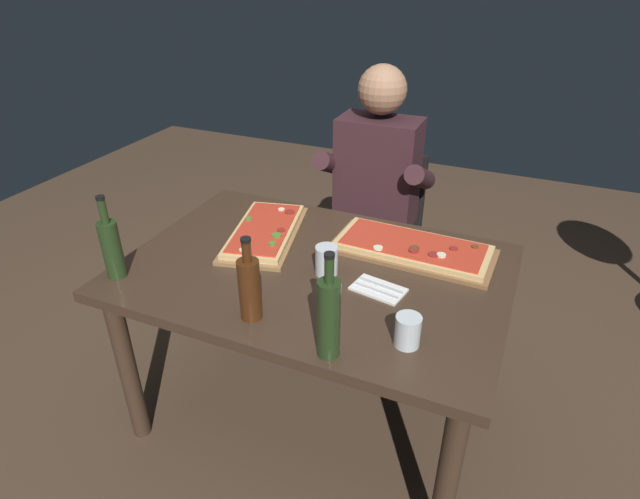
{
  "coord_description": "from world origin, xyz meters",
  "views": [
    {
      "loc": [
        0.67,
        -1.5,
        1.77
      ],
      "look_at": [
        0.0,
        0.05,
        0.79
      ],
      "focal_mm": 29.36,
      "sensor_mm": 36.0,
      "label": 1
    }
  ],
  "objects_px": {
    "vinegar_bottle_green": "(111,247)",
    "diner_chair": "(378,228)",
    "tumbler_far_side": "(327,260)",
    "seated_diner": "(374,192)",
    "tumbler_near_camera": "(407,333)",
    "dining_table": "(315,289)",
    "pizza_rectangular_front": "(413,248)",
    "oil_bottle_amber": "(329,317)",
    "wine_bottle_dark": "(250,287)",
    "pizza_rectangular_left": "(265,232)"
  },
  "relations": [
    {
      "from": "wine_bottle_dark",
      "to": "diner_chair",
      "type": "height_order",
      "value": "wine_bottle_dark"
    },
    {
      "from": "oil_bottle_amber",
      "to": "vinegar_bottle_green",
      "type": "xyz_separation_m",
      "value": [
        -0.86,
        0.08,
        -0.02
      ]
    },
    {
      "from": "wine_bottle_dark",
      "to": "oil_bottle_amber",
      "type": "height_order",
      "value": "oil_bottle_amber"
    },
    {
      "from": "wine_bottle_dark",
      "to": "vinegar_bottle_green",
      "type": "bearing_deg",
      "value": 178.14
    },
    {
      "from": "vinegar_bottle_green",
      "to": "wine_bottle_dark",
      "type": "bearing_deg",
      "value": -1.86
    },
    {
      "from": "tumbler_near_camera",
      "to": "dining_table",
      "type": "bearing_deg",
      "value": 146.28
    },
    {
      "from": "pizza_rectangular_front",
      "to": "tumbler_near_camera",
      "type": "relative_size",
      "value": 6.27
    },
    {
      "from": "tumbler_near_camera",
      "to": "seated_diner",
      "type": "bearing_deg",
      "value": 113.4
    },
    {
      "from": "wine_bottle_dark",
      "to": "diner_chair",
      "type": "distance_m",
      "value": 1.26
    },
    {
      "from": "oil_bottle_amber",
      "to": "tumbler_far_side",
      "type": "xyz_separation_m",
      "value": [
        -0.17,
        0.4,
        -0.08
      ]
    },
    {
      "from": "vinegar_bottle_green",
      "to": "pizza_rectangular_left",
      "type": "bearing_deg",
      "value": 54.05
    },
    {
      "from": "wine_bottle_dark",
      "to": "oil_bottle_amber",
      "type": "bearing_deg",
      "value": -12.34
    },
    {
      "from": "pizza_rectangular_left",
      "to": "tumbler_near_camera",
      "type": "xyz_separation_m",
      "value": [
        0.71,
        -0.43,
        0.02
      ]
    },
    {
      "from": "tumbler_far_side",
      "to": "dining_table",
      "type": "bearing_deg",
      "value": 160.8
    },
    {
      "from": "dining_table",
      "to": "pizza_rectangular_left",
      "type": "distance_m",
      "value": 0.34
    },
    {
      "from": "wine_bottle_dark",
      "to": "oil_bottle_amber",
      "type": "xyz_separation_m",
      "value": [
        0.29,
        -0.06,
        0.02
      ]
    },
    {
      "from": "dining_table",
      "to": "seated_diner",
      "type": "distance_m",
      "value": 0.74
    },
    {
      "from": "tumbler_far_side",
      "to": "seated_diner",
      "type": "distance_m",
      "value": 0.76
    },
    {
      "from": "dining_table",
      "to": "tumbler_far_side",
      "type": "distance_m",
      "value": 0.16
    },
    {
      "from": "pizza_rectangular_left",
      "to": "tumbler_far_side",
      "type": "relative_size",
      "value": 5.17
    },
    {
      "from": "pizza_rectangular_left",
      "to": "seated_diner",
      "type": "relative_size",
      "value": 0.43
    },
    {
      "from": "vinegar_bottle_green",
      "to": "seated_diner",
      "type": "height_order",
      "value": "seated_diner"
    },
    {
      "from": "pizza_rectangular_left",
      "to": "dining_table",
      "type": "bearing_deg",
      "value": -26.28
    },
    {
      "from": "seated_diner",
      "to": "tumbler_near_camera",
      "type": "bearing_deg",
      "value": -66.6
    },
    {
      "from": "diner_chair",
      "to": "seated_diner",
      "type": "distance_m",
      "value": 0.28
    },
    {
      "from": "diner_chair",
      "to": "tumbler_far_side",
      "type": "bearing_deg",
      "value": -85.42
    },
    {
      "from": "pizza_rectangular_left",
      "to": "tumbler_far_side",
      "type": "xyz_separation_m",
      "value": [
        0.34,
        -0.16,
        0.03
      ]
    },
    {
      "from": "tumbler_near_camera",
      "to": "diner_chair",
      "type": "distance_m",
      "value": 1.26
    },
    {
      "from": "tumbler_near_camera",
      "to": "tumbler_far_side",
      "type": "xyz_separation_m",
      "value": [
        -0.37,
        0.27,
        0.01
      ]
    },
    {
      "from": "wine_bottle_dark",
      "to": "vinegar_bottle_green",
      "type": "xyz_separation_m",
      "value": [
        -0.57,
        0.02,
        0.0
      ]
    },
    {
      "from": "tumbler_near_camera",
      "to": "wine_bottle_dark",
      "type": "bearing_deg",
      "value": -172.21
    },
    {
      "from": "oil_bottle_amber",
      "to": "seated_diner",
      "type": "bearing_deg",
      "value": 101.94
    },
    {
      "from": "tumbler_far_side",
      "to": "wine_bottle_dark",
      "type": "bearing_deg",
      "value": -109.81
    },
    {
      "from": "dining_table",
      "to": "tumbler_far_side",
      "type": "bearing_deg",
      "value": -19.2
    },
    {
      "from": "tumbler_far_side",
      "to": "oil_bottle_amber",
      "type": "bearing_deg",
      "value": -66.4
    },
    {
      "from": "dining_table",
      "to": "tumbler_far_side",
      "type": "height_order",
      "value": "tumbler_far_side"
    },
    {
      "from": "wine_bottle_dark",
      "to": "tumbler_near_camera",
      "type": "bearing_deg",
      "value": 7.79
    },
    {
      "from": "tumbler_far_side",
      "to": "diner_chair",
      "type": "relative_size",
      "value": 0.13
    },
    {
      "from": "dining_table",
      "to": "wine_bottle_dark",
      "type": "distance_m",
      "value": 0.41
    },
    {
      "from": "tumbler_near_camera",
      "to": "diner_chair",
      "type": "xyz_separation_m",
      "value": [
        -0.44,
        1.14,
        -0.3
      ]
    },
    {
      "from": "seated_diner",
      "to": "pizza_rectangular_left",
      "type": "bearing_deg",
      "value": -114.54
    },
    {
      "from": "dining_table",
      "to": "pizza_rectangular_front",
      "type": "relative_size",
      "value": 2.23
    },
    {
      "from": "oil_bottle_amber",
      "to": "tumbler_near_camera",
      "type": "distance_m",
      "value": 0.25
    },
    {
      "from": "tumbler_far_side",
      "to": "diner_chair",
      "type": "bearing_deg",
      "value": 94.58
    },
    {
      "from": "diner_chair",
      "to": "tumbler_near_camera",
      "type": "bearing_deg",
      "value": -68.83
    },
    {
      "from": "pizza_rectangular_front",
      "to": "dining_table",
      "type": "bearing_deg",
      "value": -140.84
    },
    {
      "from": "vinegar_bottle_green",
      "to": "diner_chair",
      "type": "height_order",
      "value": "vinegar_bottle_green"
    },
    {
      "from": "wine_bottle_dark",
      "to": "tumbler_near_camera",
      "type": "xyz_separation_m",
      "value": [
        0.49,
        0.07,
        -0.07
      ]
    },
    {
      "from": "pizza_rectangular_front",
      "to": "wine_bottle_dark",
      "type": "height_order",
      "value": "wine_bottle_dark"
    },
    {
      "from": "oil_bottle_amber",
      "to": "vinegar_bottle_green",
      "type": "bearing_deg",
      "value": 174.51
    }
  ]
}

